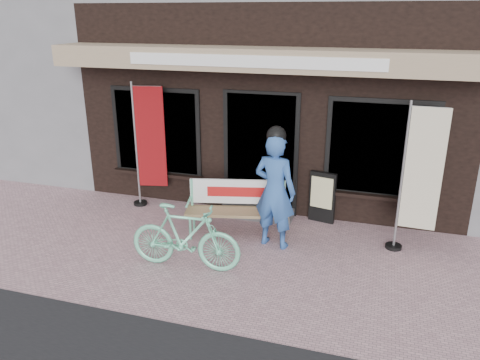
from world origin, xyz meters
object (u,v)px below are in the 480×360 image
(bicycle, at_px, (185,237))
(nobori_red, at_px, (148,144))
(person, at_px, (275,189))
(menu_stand, at_px, (322,197))
(bench, at_px, (237,203))
(nobori_cream, at_px, (419,178))

(bicycle, relative_size, nobori_red, 0.69)
(bicycle, bearing_deg, person, -47.95)
(bicycle, relative_size, menu_stand, 1.78)
(person, relative_size, bicycle, 1.19)
(bench, height_order, menu_stand, menu_stand)
(nobori_cream, xyz_separation_m, menu_stand, (-1.44, 0.68, -0.72))
(bicycle, distance_m, menu_stand, 2.69)
(bench, xyz_separation_m, bicycle, (-0.36, -1.28, -0.04))
(menu_stand, bearing_deg, person, -106.90)
(bicycle, xyz_separation_m, nobori_cream, (3.07, 1.46, 0.70))
(bench, relative_size, nobori_cream, 0.74)
(person, height_order, nobori_cream, nobori_cream)
(bench, distance_m, person, 0.82)
(bench, bearing_deg, nobori_cream, -9.66)
(bicycle, relative_size, nobori_cream, 0.70)
(bicycle, height_order, menu_stand, bicycle)
(bicycle, distance_m, nobori_cream, 3.47)
(nobori_cream, distance_m, menu_stand, 1.75)
(nobori_cream, relative_size, menu_stand, 2.55)
(bench, bearing_deg, bicycle, -119.40)
(menu_stand, bearing_deg, nobori_red, -165.04)
(bench, bearing_deg, nobori_red, 146.92)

